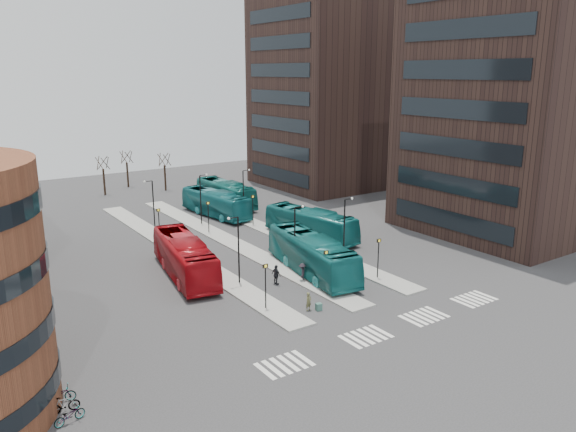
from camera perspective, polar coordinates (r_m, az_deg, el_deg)
ground at (r=39.43m, az=13.03°, el=-13.62°), size 160.00×160.00×0.00m
island_left at (r=60.34m, az=-11.10°, el=-3.40°), size 2.50×45.00×0.15m
island_mid at (r=62.80m, az=-6.07°, el=-2.49°), size 2.50×45.00×0.15m
island_right at (r=65.72m, az=-1.47°, el=-1.64°), size 2.50×45.00×0.15m
suitcase at (r=44.94m, az=3.14°, el=-9.20°), size 0.51×0.43×0.58m
red_bus at (r=52.40m, az=-10.46°, el=-4.12°), size 5.27×13.45×3.65m
teal_bus_a at (r=52.27m, az=2.45°, el=-3.91°), size 5.12×13.56×3.69m
teal_bus_b at (r=73.51m, az=-7.36°, el=1.30°), size 4.27×12.46×3.40m
teal_bus_c at (r=63.10m, az=2.32°, el=-0.80°), size 4.93×12.54×3.41m
teal_bus_d at (r=79.14m, az=-6.35°, el=2.31°), size 3.06×12.62×3.51m
traveller at (r=44.69m, az=2.11°, el=-8.67°), size 0.61×0.46×1.51m
commuter_a at (r=49.27m, az=-7.38°, el=-6.53°), size 0.81×0.67×1.51m
commuter_b at (r=49.80m, az=-1.21°, el=-5.99°), size 0.60×1.12×1.81m
commuter_c at (r=50.48m, az=1.45°, el=-5.77°), size 1.19×1.25×1.71m
bicycle_near at (r=33.99m, az=-21.33°, el=-18.34°), size 1.83×0.99×0.92m
bicycle_mid at (r=34.89m, az=-21.79°, el=-17.37°), size 1.71×0.58×1.01m
bicycle_far at (r=35.99m, az=-22.27°, el=-16.41°), size 1.98×1.22×0.98m
crosswalk_stripes at (r=43.01m, az=10.68°, el=-11.00°), size 22.35×2.40×0.01m
tower_near at (r=70.16m, az=22.17°, el=10.73°), size 20.12×20.00×30.00m
tower_far at (r=93.46m, az=4.29°, el=12.41°), size 20.12×20.00×30.00m
sign_poles at (r=56.11m, az=-3.09°, el=-2.02°), size 12.45×22.12×3.65m
lamp_posts at (r=60.47m, az=-4.73°, el=0.32°), size 14.04×20.24×6.12m
bare_trees at (r=91.79m, az=-15.54°, el=4.17°), size 10.97×8.14×5.90m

